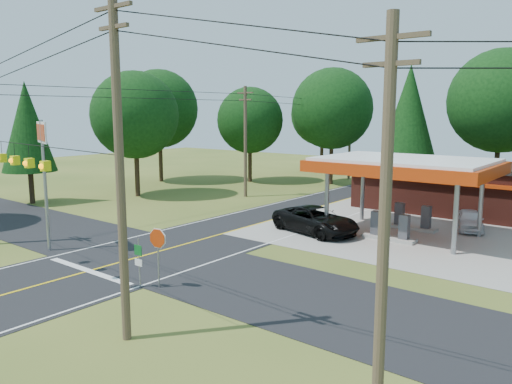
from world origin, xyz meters
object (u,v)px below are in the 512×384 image
Objects in this scene: gas_canopy at (404,168)px; octagonal_stop_sign at (158,243)px; sedan_car at (470,220)px; suv_car at (316,220)px; big_stop_sign at (43,154)px.

octagonal_stop_sign is at bearing -105.69° from gas_canopy.
sedan_car is at bearing 69.46° from octagonal_stop_sign.
suv_car is 16.63m from big_stop_sign.
gas_canopy is 21.18m from big_stop_sign.
octagonal_stop_sign is at bearing -131.19° from sedan_car.
big_stop_sign is (-14.00, -15.85, 1.19)m from gas_canopy.
big_stop_sign is (-17.00, -19.85, 4.79)m from sedan_car.
big_stop_sign is at bearing -151.22° from sedan_car.
sedan_car is at bearing 49.42° from big_stop_sign.
suv_car is 10.26m from sedan_car.
octagonal_stop_sign is at bearing -165.87° from suv_car.
sedan_car is (7.50, 7.00, -0.18)m from suv_car.
sedan_car is 26.57m from big_stop_sign.
octagonal_stop_sign is (0.00, -13.01, 1.21)m from suv_car.
suv_car is at bearing -146.31° from gas_canopy.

